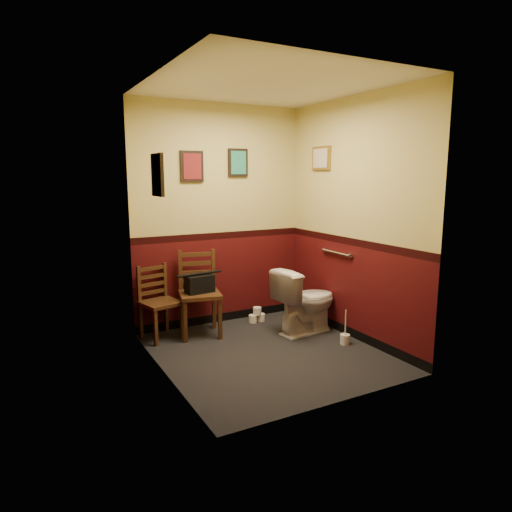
% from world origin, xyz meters
% --- Properties ---
extents(floor, '(2.20, 2.40, 0.00)m').
position_xyz_m(floor, '(0.00, 0.00, 0.00)').
color(floor, black).
rests_on(floor, ground).
extents(ceiling, '(2.20, 2.40, 0.00)m').
position_xyz_m(ceiling, '(0.00, 0.00, 2.70)').
color(ceiling, silver).
rests_on(ceiling, ground).
extents(wall_back, '(2.20, 0.00, 2.70)m').
position_xyz_m(wall_back, '(0.00, 1.20, 1.35)').
color(wall_back, '#400B0C').
rests_on(wall_back, ground).
extents(wall_front, '(2.20, 0.00, 2.70)m').
position_xyz_m(wall_front, '(0.00, -1.20, 1.35)').
color(wall_front, '#400B0C').
rests_on(wall_front, ground).
extents(wall_left, '(0.00, 2.40, 2.70)m').
position_xyz_m(wall_left, '(-1.10, 0.00, 1.35)').
color(wall_left, '#400B0C').
rests_on(wall_left, ground).
extents(wall_right, '(0.00, 2.40, 2.70)m').
position_xyz_m(wall_right, '(1.10, 0.00, 1.35)').
color(wall_right, '#400B0C').
rests_on(wall_right, ground).
extents(grab_bar, '(0.05, 0.56, 0.06)m').
position_xyz_m(grab_bar, '(1.07, 0.25, 0.95)').
color(grab_bar, silver).
rests_on(grab_bar, wall_right).
extents(framed_print_back_a, '(0.28, 0.04, 0.36)m').
position_xyz_m(framed_print_back_a, '(-0.35, 1.18, 1.95)').
color(framed_print_back_a, black).
rests_on(framed_print_back_a, wall_back).
extents(framed_print_back_b, '(0.26, 0.04, 0.34)m').
position_xyz_m(framed_print_back_b, '(0.25, 1.18, 2.00)').
color(framed_print_back_b, black).
rests_on(framed_print_back_b, wall_back).
extents(framed_print_left, '(0.04, 0.30, 0.38)m').
position_xyz_m(framed_print_left, '(-1.08, 0.10, 1.85)').
color(framed_print_left, black).
rests_on(framed_print_left, wall_left).
extents(framed_print_right, '(0.04, 0.34, 0.28)m').
position_xyz_m(framed_print_right, '(1.08, 0.60, 2.05)').
color(framed_print_right, olive).
rests_on(framed_print_right, wall_right).
extents(toilet, '(0.82, 0.52, 0.77)m').
position_xyz_m(toilet, '(0.72, 0.35, 0.38)').
color(toilet, white).
rests_on(toilet, floor).
extents(toilet_brush, '(0.11, 0.11, 0.39)m').
position_xyz_m(toilet_brush, '(0.89, -0.19, 0.06)').
color(toilet_brush, silver).
rests_on(toilet_brush, floor).
extents(chair_left, '(0.47, 0.47, 0.84)m').
position_xyz_m(chair_left, '(-0.86, 1.00, 0.42)').
color(chair_left, '#4E2E17').
rests_on(chair_left, floor).
extents(chair_right, '(0.55, 0.55, 0.98)m').
position_xyz_m(chair_right, '(-0.40, 0.89, 0.49)').
color(chair_right, '#4E2E17').
rests_on(chair_right, floor).
extents(handbag, '(0.34, 0.19, 0.24)m').
position_xyz_m(handbag, '(-0.41, 0.85, 0.62)').
color(handbag, black).
rests_on(handbag, chair_right).
extents(tp_stack, '(0.22, 0.12, 0.19)m').
position_xyz_m(tp_stack, '(0.40, 0.97, 0.08)').
color(tp_stack, silver).
rests_on(tp_stack, floor).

